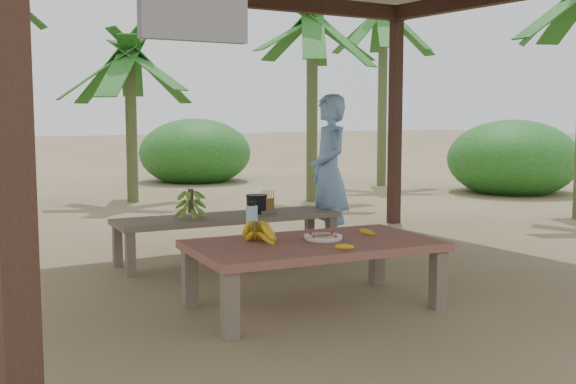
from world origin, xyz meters
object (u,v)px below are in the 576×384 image
work_table (313,250)px  bench (228,221)px  cooking_pot (257,204)px  water_flask (252,221)px  ripe_banana_bunch (255,232)px  woman (329,173)px  plate (323,237)px

work_table → bench: bearing=88.9°
bench → cooking_pot: bearing=4.6°
water_flask → work_table: bearing=-45.6°
ripe_banana_bunch → woman: bearing=42.4°
water_flask → plate: bearing=-36.9°
plate → cooking_pot: cooking_pot is taller
work_table → plate: 0.13m
woman → plate: bearing=-20.2°
bench → ripe_banana_bunch: size_ratio=7.74×
bench → water_flask: water_flask is taller
water_flask → cooking_pot: bearing=59.6°
bench → cooking_pot: 0.35m
bench → cooking_pot: cooking_pot is taller
ripe_banana_bunch → plate: size_ratio=1.02×
bench → water_flask: size_ratio=6.89×
plate → water_flask: water_flask is taller
work_table → plate: (0.10, 0.02, 0.08)m
bench → ripe_banana_bunch: 1.83m
ripe_banana_bunch → plate: ripe_banana_bunch is taller
woman → bench: bearing=-77.7°
bench → plate: plate is taller
work_table → woman: woman is taller
bench → woman: size_ratio=1.37×
ripe_banana_bunch → woman: 2.43m
water_flask → cooking_pot: size_ratio=1.57×
plate → water_flask: size_ratio=0.88×
work_table → cooking_pot: size_ratio=9.18×
work_table → plate: size_ratio=6.66×
water_flask → woman: (1.71, 1.44, 0.18)m
work_table → water_flask: water_flask is taller
ripe_banana_bunch → cooking_pot: size_ratio=1.40×
plate → woman: (1.28, 1.76, 0.30)m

